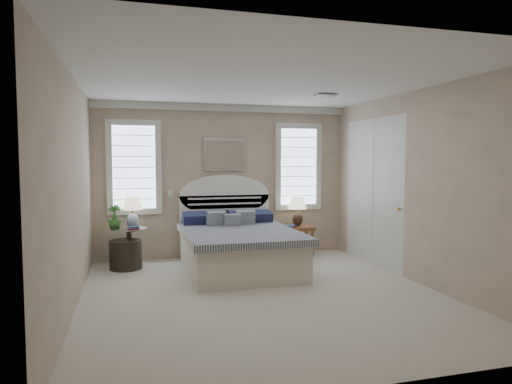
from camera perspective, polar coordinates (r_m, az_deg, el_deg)
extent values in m
cube|color=beige|center=(5.98, 0.91, -12.72)|extent=(4.50, 5.00, 0.01)
cube|color=silver|center=(5.81, 0.94, 13.70)|extent=(4.50, 5.00, 0.01)
cube|color=beige|center=(8.17, -4.02, 1.39)|extent=(4.50, 0.02, 2.70)
cube|color=beige|center=(5.55, -21.99, -0.12)|extent=(0.02, 5.00, 2.70)
cube|color=beige|center=(6.73, 19.64, 0.61)|extent=(0.02, 5.00, 2.70)
cube|color=silver|center=(8.17, -4.01, 10.45)|extent=(4.50, 0.08, 0.12)
cube|color=#B2B2B2|center=(6.96, 8.75, 11.87)|extent=(0.30, 0.20, 0.02)
cube|color=silver|center=(8.03, -10.65, -0.14)|extent=(0.08, 0.01, 0.12)
cube|color=silver|center=(7.98, -14.99, 3.00)|extent=(0.90, 0.06, 1.60)
cube|color=silver|center=(8.53, 5.27, 3.17)|extent=(0.90, 0.06, 1.60)
cube|color=silver|center=(8.12, -3.98, 4.69)|extent=(0.74, 0.04, 0.58)
cube|color=silver|center=(7.74, 14.39, 0.02)|extent=(0.02, 1.80, 2.40)
cube|color=beige|center=(7.16, -2.11, -7.65)|extent=(1.60, 2.10, 0.55)
cube|color=navy|center=(7.06, -2.02, -5.22)|extent=(1.72, 2.15, 0.10)
cube|color=white|center=(8.18, -3.91, -4.23)|extent=(1.62, 0.08, 1.10)
cube|color=#1A2042|center=(7.82, -6.38, -3.31)|extent=(0.75, 0.31, 0.23)
cube|color=#1A2042|center=(7.98, -0.69, -3.13)|extent=(0.75, 0.31, 0.23)
cube|color=#314C6F|center=(7.62, -4.99, -3.64)|extent=(0.33, 0.20, 0.34)
cube|color=#314C6F|center=(7.72, -1.34, -3.52)|extent=(0.33, 0.20, 0.34)
cube|color=#314C6F|center=(7.57, -2.99, -3.83)|extent=(0.28, 0.14, 0.29)
cylinder|color=black|center=(7.74, -15.50, -8.88)|extent=(0.32, 0.32, 0.03)
cylinder|color=black|center=(7.68, -15.54, -6.81)|extent=(0.08, 0.08, 0.60)
cylinder|color=silver|center=(7.63, -15.59, -4.45)|extent=(0.56, 0.56, 0.02)
cube|color=brown|center=(8.27, 5.38, -4.50)|extent=(0.50, 0.40, 0.06)
cube|color=brown|center=(8.33, 5.37, -6.68)|extent=(0.44, 0.34, 0.03)
cube|color=brown|center=(8.11, 4.42, -6.57)|extent=(0.04, 0.04, 0.47)
cube|color=brown|center=(8.39, 3.72, -6.21)|extent=(0.04, 0.04, 0.47)
cube|color=brown|center=(8.25, 7.05, -6.40)|extent=(0.04, 0.04, 0.47)
cube|color=brown|center=(8.53, 6.28, -6.06)|extent=(0.04, 0.04, 0.47)
cylinder|color=black|center=(7.57, -15.98, -7.53)|extent=(0.51, 0.51, 0.46)
cylinder|color=silver|center=(7.65, -15.15, -4.24)|extent=(0.12, 0.12, 0.03)
ellipsoid|color=silver|center=(7.63, -15.16, -3.50)|extent=(0.22, 0.22, 0.24)
cylinder|color=gold|center=(7.62, -15.18, -2.39)|extent=(0.03, 0.03, 0.09)
cylinder|color=black|center=(8.34, 5.19, -4.13)|extent=(0.12, 0.12, 0.03)
ellipsoid|color=black|center=(8.33, 5.20, -3.41)|extent=(0.23, 0.23, 0.25)
cylinder|color=gold|center=(8.31, 5.20, -2.34)|extent=(0.03, 0.03, 0.09)
imported|color=#29662B|center=(7.60, -17.28, -2.99)|extent=(0.25, 0.25, 0.38)
cube|color=maroon|center=(7.47, -15.03, -4.44)|extent=(0.19, 0.14, 0.02)
cube|color=#2A4D7F|center=(7.46, -15.04, -4.25)|extent=(0.18, 0.13, 0.02)
cube|color=maroon|center=(8.08, 4.37, -4.40)|extent=(0.21, 0.18, 0.02)
cube|color=#2A4D7F|center=(8.08, 4.37, -4.23)|extent=(0.20, 0.17, 0.02)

